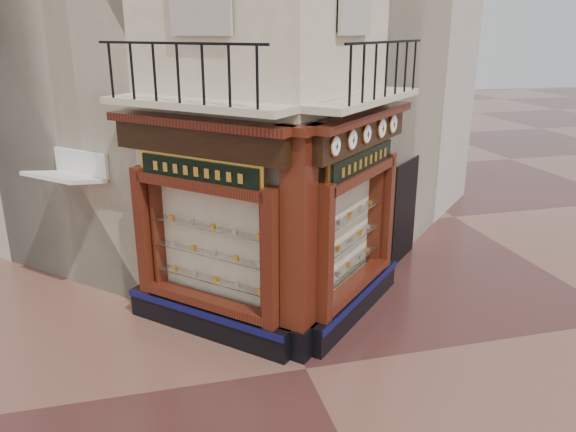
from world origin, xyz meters
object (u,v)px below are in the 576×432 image
object	(u,v)px
clock_e	(393,124)
signboard_left	(199,171)
awning	(79,298)
clock_b	(352,140)
signboard_right	(362,161)
corner_pilaster	(299,249)
clock_a	(335,146)
clock_c	(366,134)
clock_d	(381,128)

from	to	relation	value
clock_e	signboard_left	distance (m)	3.92
awning	clock_e	bearing A→B (deg)	-147.82
clock_b	signboard_right	size ratio (longest dim) A/B	0.17
corner_pilaster	signboard_left	xyz separation A→B (m)	(-1.46, 1.01, 1.15)
signboard_left	corner_pilaster	bearing A→B (deg)	-169.75
awning	signboard_left	bearing A→B (deg)	-176.75
clock_a	clock_c	world-z (taller)	clock_c
clock_a	clock_b	world-z (taller)	clock_b
clock_e	clock_b	bearing A→B (deg)	-180.00
awning	signboard_left	world-z (taller)	signboard_left
corner_pilaster	clock_a	distance (m)	1.77
signboard_right	clock_d	bearing A→B (deg)	-10.94
signboard_left	clock_b	bearing A→B (deg)	-148.69
clock_b	clock_c	distance (m)	0.61
corner_pilaster	clock_b	size ratio (longest dim) A/B	11.50
clock_b	clock_e	world-z (taller)	clock_e
corner_pilaster	clock_a	xyz separation A→B (m)	(0.57, -0.04, 1.67)
clock_d	clock_e	bearing A→B (deg)	-0.00
clock_c	signboard_left	size ratio (longest dim) A/B	0.18
clock_a	corner_pilaster	bearing A→B (deg)	131.31
clock_e	awning	world-z (taller)	clock_e
clock_c	signboard_right	bearing A→B (deg)	40.69
corner_pilaster	clock_a	bearing A→B (deg)	-48.69
corner_pilaster	signboard_right	bearing A→B (deg)	-10.25
corner_pilaster	clock_a	size ratio (longest dim) A/B	12.23
clock_c	corner_pilaster	bearing A→B (deg)	165.25
clock_b	clock_e	size ratio (longest dim) A/B	0.94
clock_e	clock_d	bearing A→B (deg)	180.00
clock_b	clock_d	bearing A→B (deg)	0.00
clock_a	clock_b	bearing A→B (deg)	-0.00
clock_c	signboard_left	world-z (taller)	clock_c
clock_b	clock_e	bearing A→B (deg)	0.00
clock_b	awning	bearing A→B (deg)	105.56
clock_b	clock_e	distance (m)	1.90
clock_b	clock_c	world-z (taller)	clock_b
awning	signboard_right	bearing A→B (deg)	-157.01
clock_a	signboard_right	xyz separation A→B (m)	(0.89, 1.05, -0.52)
clock_a	clock_b	size ratio (longest dim) A/B	0.94
clock_c	awning	distance (m)	6.85
clock_b	awning	distance (m)	6.68
corner_pilaster	clock_c	world-z (taller)	corner_pilaster
corner_pilaster	awning	bearing A→B (deg)	95.73
signboard_left	clock_c	bearing A→B (deg)	-138.33
clock_a	clock_d	xyz separation A→B (m)	(1.38, 1.38, -0.00)
clock_e	signboard_left	bearing A→B (deg)	145.96
awning	signboard_left	xyz separation A→B (m)	(2.42, -2.16, 3.10)
clock_c	signboard_right	xyz separation A→B (m)	(0.01, 0.17, -0.52)
clock_b	awning	world-z (taller)	clock_b
clock_e	signboard_left	world-z (taller)	clock_e
clock_d	awning	bearing A→B (deg)	117.53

